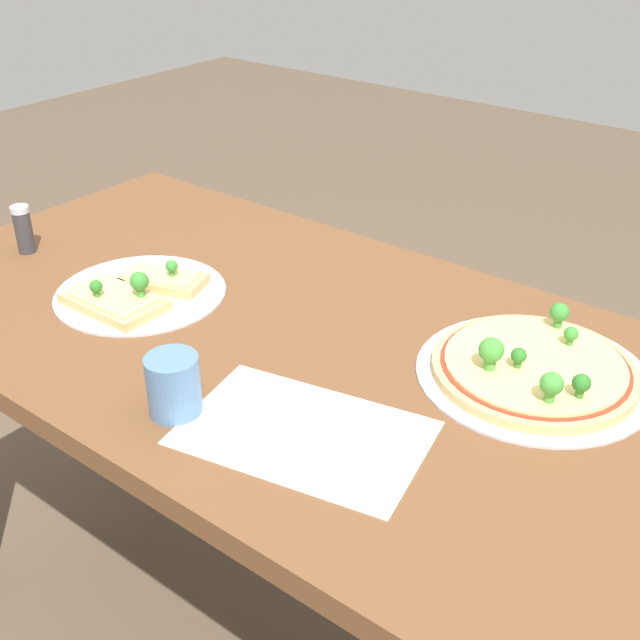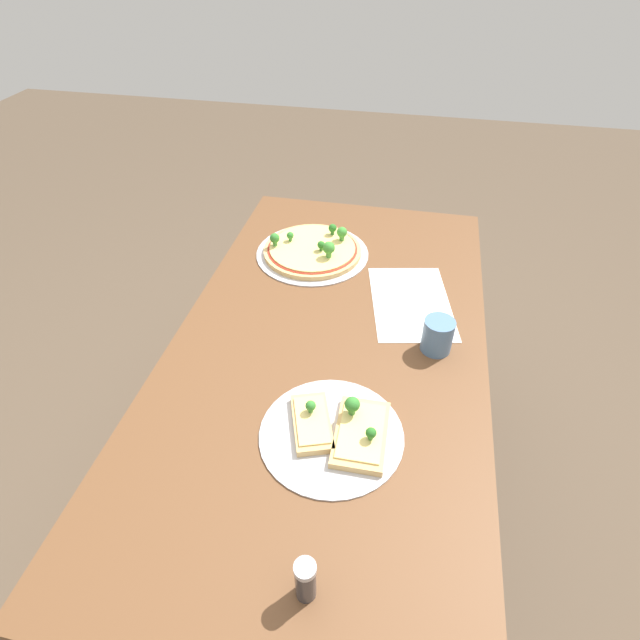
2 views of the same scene
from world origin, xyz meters
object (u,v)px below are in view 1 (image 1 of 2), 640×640
object	(u,v)px
pizza_tray_whole	(534,368)
drinking_cup	(174,385)
pizza_tray_slice	(137,292)
dining_table	(281,383)
condiment_shaker	(23,229)

from	to	relation	value
pizza_tray_whole	drinking_cup	distance (m)	0.50
pizza_tray_slice	drinking_cup	size ratio (longest dim) A/B	3.42
dining_table	condiment_shaker	xyz separation A→B (m)	(-0.55, -0.07, 0.15)
dining_table	condiment_shaker	bearing A→B (deg)	-172.49
drinking_cup	dining_table	bearing A→B (deg)	97.50
pizza_tray_whole	condiment_shaker	world-z (taller)	condiment_shaker
pizza_tray_slice	pizza_tray_whole	bearing A→B (deg)	16.72
dining_table	drinking_cup	xyz separation A→B (m)	(0.03, -0.25, 0.14)
drinking_cup	condiment_shaker	distance (m)	0.61
pizza_tray_whole	drinking_cup	size ratio (longest dim) A/B	3.96
drinking_cup	pizza_tray_whole	bearing A→B (deg)	47.36
pizza_tray_slice	condiment_shaker	bearing A→B (deg)	-179.30
drinking_cup	condiment_shaker	world-z (taller)	condiment_shaker
condiment_shaker	pizza_tray_slice	bearing A→B (deg)	0.70
pizza_tray_slice	drinking_cup	xyz separation A→B (m)	(0.28, -0.18, 0.03)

